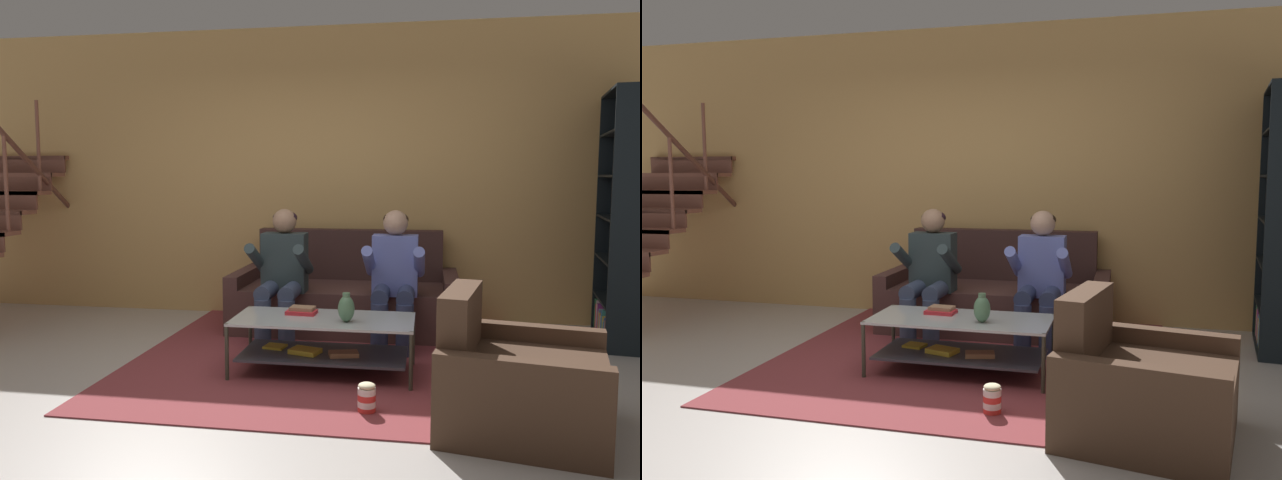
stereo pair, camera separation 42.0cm
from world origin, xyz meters
TOP-DOWN VIEW (x-y plane):
  - ground at (0.00, 0.00)m, footprint 16.80×16.80m
  - back_partition at (0.00, 2.46)m, footprint 8.40×0.12m
  - couch at (0.38, 1.91)m, footprint 2.05×0.95m
  - person_seated_left at (-0.10, 1.35)m, footprint 0.50×0.58m
  - person_seated_right at (0.86, 1.35)m, footprint 0.50×0.58m
  - coffee_table at (0.39, 0.54)m, footprint 1.30×0.61m
  - area_rug at (0.39, 1.10)m, footprint 3.00×3.31m
  - vase at (0.57, 0.45)m, footprint 0.12×0.12m
  - book_stack at (0.21, 0.65)m, footprint 0.23×0.16m
  - bookshelf at (2.82, 1.84)m, footprint 0.47×0.98m
  - armchair at (1.63, -0.26)m, footprint 1.03×1.05m
  - popcorn_tub at (0.78, -0.16)m, footprint 0.11×0.11m

SIDE VIEW (x-z plane):
  - ground at x=0.00m, z-range 0.00..0.00m
  - area_rug at x=0.39m, z-range 0.00..0.01m
  - popcorn_tub at x=0.78m, z-range 0.00..0.19m
  - armchair at x=1.63m, z-range -0.13..0.66m
  - coffee_table at x=0.39m, z-range 0.07..0.47m
  - couch at x=0.38m, z-range -0.16..0.74m
  - book_stack at x=0.21m, z-range 0.41..0.46m
  - vase at x=0.57m, z-range 0.40..0.61m
  - person_seated_right at x=0.86m, z-range 0.05..1.19m
  - person_seated_left at x=-0.10m, z-range 0.05..1.20m
  - bookshelf at x=2.82m, z-range -0.25..1.90m
  - back_partition at x=0.00m, z-range 0.00..2.90m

